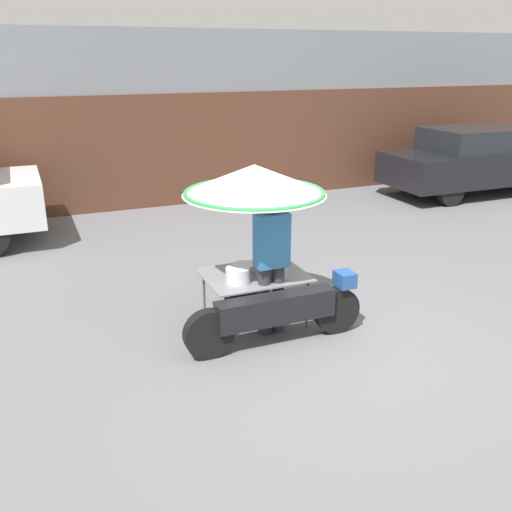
% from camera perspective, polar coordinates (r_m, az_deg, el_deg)
% --- Properties ---
extents(ground_plane, '(36.00, 36.00, 0.00)m').
position_cam_1_polar(ground_plane, '(6.60, 7.28, -9.01)').
color(ground_plane, slate).
extents(shopfront_building, '(28.00, 2.06, 3.64)m').
position_cam_1_polar(shopfront_building, '(13.38, -9.95, 13.58)').
color(shopfront_building, gray).
rests_on(shopfront_building, ground).
extents(vendor_motorcycle_cart, '(2.14, 1.67, 1.96)m').
position_cam_1_polar(vendor_motorcycle_cart, '(6.55, 0.18, 4.80)').
color(vendor_motorcycle_cart, black).
rests_on(vendor_motorcycle_cart, ground).
extents(vendor_person, '(0.38, 0.23, 1.69)m').
position_cam_1_polar(vendor_person, '(6.51, 1.56, -0.04)').
color(vendor_person, '#2D2D33').
rests_on(vendor_person, ground).
extents(parked_car, '(4.70, 1.76, 1.54)m').
position_cam_1_polar(parked_car, '(14.56, 21.40, 8.94)').
color(parked_car, black).
rests_on(parked_car, ground).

